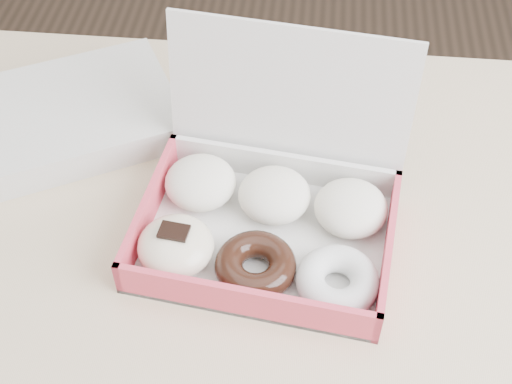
{
  "coord_description": "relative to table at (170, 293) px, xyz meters",
  "views": [
    {
      "loc": [
        0.15,
        -0.48,
        1.39
      ],
      "look_at": [
        0.1,
        0.04,
        0.82
      ],
      "focal_mm": 50.0,
      "sensor_mm": 36.0,
      "label": 1
    }
  ],
  "objects": [
    {
      "name": "table",
      "position": [
        0.0,
        0.0,
        0.0
      ],
      "size": [
        1.2,
        0.8,
        0.75
      ],
      "color": "tan",
      "rests_on": "ground"
    },
    {
      "name": "donut_box",
      "position": [
        0.11,
        0.04,
        0.11
      ],
      "size": [
        0.31,
        0.27,
        0.21
      ],
      "rotation": [
        0.0,
        0.0,
        -0.13
      ],
      "color": "silver",
      "rests_on": "table"
    },
    {
      "name": "newspapers",
      "position": [
        -0.15,
        0.2,
        0.1
      ],
      "size": [
        0.31,
        0.29,
        0.04
      ],
      "primitive_type": "cube",
      "rotation": [
        0.0,
        0.0,
        0.49
      ],
      "color": "silver",
      "rests_on": "table"
    }
  ]
}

